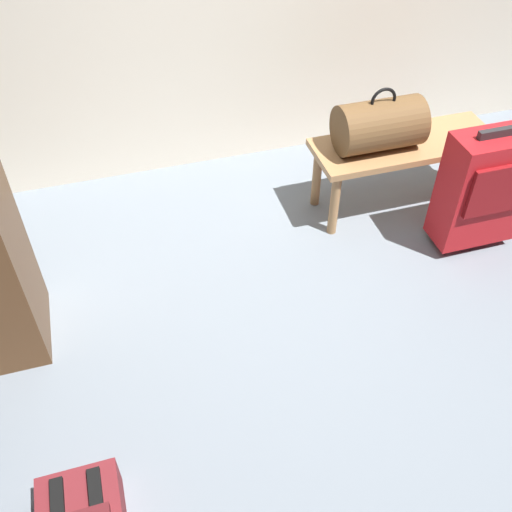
{
  "coord_description": "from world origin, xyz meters",
  "views": [
    {
      "loc": [
        -0.84,
        -1.5,
        2.14
      ],
      "look_at": [
        -0.28,
        0.38,
        0.25
      ],
      "focal_mm": 41.29,
      "sensor_mm": 36.0,
      "label": 1
    }
  ],
  "objects_px": {
    "bench": "(404,152)",
    "suitcase_upright_red": "(483,188)",
    "duffel_bag_brown": "(379,125)",
    "cell_phone": "(470,137)"
  },
  "relations": [
    {
      "from": "bench",
      "to": "suitcase_upright_red",
      "type": "bearing_deg",
      "value": -61.04
    },
    {
      "from": "duffel_bag_brown",
      "to": "cell_phone",
      "type": "xyz_separation_m",
      "value": [
        0.52,
        -0.06,
        -0.13
      ]
    },
    {
      "from": "bench",
      "to": "suitcase_upright_red",
      "type": "relative_size",
      "value": 1.44
    },
    {
      "from": "duffel_bag_brown",
      "to": "suitcase_upright_red",
      "type": "bearing_deg",
      "value": -45.35
    },
    {
      "from": "cell_phone",
      "to": "suitcase_upright_red",
      "type": "height_order",
      "value": "suitcase_upright_red"
    },
    {
      "from": "bench",
      "to": "duffel_bag_brown",
      "type": "height_order",
      "value": "duffel_bag_brown"
    },
    {
      "from": "bench",
      "to": "cell_phone",
      "type": "relative_size",
      "value": 6.94
    },
    {
      "from": "duffel_bag_brown",
      "to": "suitcase_upright_red",
      "type": "xyz_separation_m",
      "value": [
        0.4,
        -0.41,
        -0.19
      ]
    },
    {
      "from": "duffel_bag_brown",
      "to": "cell_phone",
      "type": "relative_size",
      "value": 3.06
    },
    {
      "from": "duffel_bag_brown",
      "to": "cell_phone",
      "type": "bearing_deg",
      "value": -6.48
    }
  ]
}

